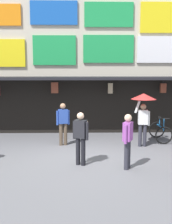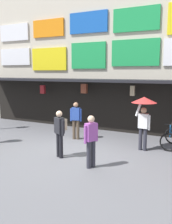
{
  "view_description": "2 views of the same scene",
  "coord_description": "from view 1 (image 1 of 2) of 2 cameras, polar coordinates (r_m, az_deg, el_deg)",
  "views": [
    {
      "loc": [
        -0.1,
        -9.38,
        3.01
      ],
      "look_at": [
        0.14,
        1.03,
        1.44
      ],
      "focal_mm": 46.09,
      "sensor_mm": 36.0,
      "label": 1
    },
    {
      "loc": [
        4.66,
        -7.87,
        3.01
      ],
      "look_at": [
        0.09,
        1.1,
        1.4
      ],
      "focal_mm": 40.21,
      "sensor_mm": 36.0,
      "label": 2
    }
  ],
  "objects": [
    {
      "name": "pedestrian_in_green",
      "position": [
        8.74,
        8.27,
        -5.18
      ],
      "size": [
        0.36,
        0.48,
        1.68
      ],
      "color": "#2D2D38",
      "rests_on": "ground"
    },
    {
      "name": "pedestrian_with_umbrella",
      "position": [
        11.24,
        11.31,
        1.41
      ],
      "size": [
        0.96,
        0.96,
        2.08
      ],
      "color": "#2D2D38",
      "rests_on": "ground"
    },
    {
      "name": "ground_plane",
      "position": [
        9.86,
        -0.68,
        -9.22
      ],
      "size": [
        80.0,
        80.0,
        0.0
      ],
      "primitive_type": "plane",
      "color": "slate"
    },
    {
      "name": "pedestrian_in_red",
      "position": [
        11.35,
        -4.57,
        -1.94
      ],
      "size": [
        0.52,
        0.3,
        1.68
      ],
      "color": "brown",
      "rests_on": "ground"
    },
    {
      "name": "bicycle_parked",
      "position": [
        12.49,
        14.52,
        -3.8
      ],
      "size": [
        0.73,
        1.16,
        1.05
      ],
      "color": "black",
      "rests_on": "ground"
    },
    {
      "name": "shopfront",
      "position": [
        13.98,
        -0.91,
        12.48
      ],
      "size": [
        18.0,
        2.6,
        8.0
      ],
      "color": "beige",
      "rests_on": "ground"
    },
    {
      "name": "pedestrian_in_black",
      "position": [
        9.0,
        -1.02,
        -4.46
      ],
      "size": [
        0.49,
        0.45,
        1.68
      ],
      "color": "black",
      "rests_on": "ground"
    }
  ]
}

